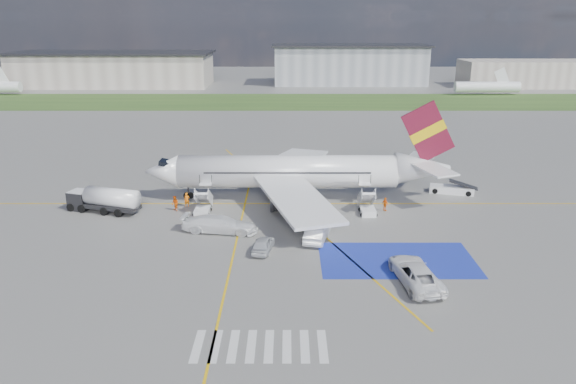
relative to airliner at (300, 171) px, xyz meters
name	(u,v)px	position (x,y,z in m)	size (l,w,h in m)	color
ground	(287,243)	(-1.51, -14.00, -3.39)	(400.00, 400.00, 0.00)	#60605E
grass_strip	(288,102)	(-1.51, 81.00, -3.39)	(400.00, 30.00, 0.01)	#2D4C1E
taxiway_line_main	(287,204)	(-1.51, -2.00, -3.39)	(120.00, 0.20, 0.01)	gold
taxiway_line_cross	(225,290)	(-6.51, -24.00, -3.39)	(0.20, 60.00, 0.01)	gold
taxiway_line_diag	(287,204)	(-1.51, -2.00, -3.39)	(0.20, 60.00, 0.01)	gold
staging_box	(397,260)	(8.49, -18.00, -3.39)	(14.00, 8.00, 0.01)	#1A2C9F
crosswalk	(260,346)	(-3.31, -32.00, -3.39)	(9.00, 4.00, 0.01)	silver
terminal_west	(114,70)	(-56.51, 116.00, 1.61)	(60.00, 22.00, 10.00)	#9E9388
terminal_centre	(349,65)	(18.49, 121.00, 2.61)	(48.00, 18.00, 12.00)	gray
terminal_east	(527,73)	(73.49, 114.00, 0.61)	(40.00, 16.00, 8.00)	#9E9388
airliner	(300,171)	(0.00, 0.00, 0.00)	(36.81, 32.95, 11.92)	white
airstairs_fwd	(203,208)	(-11.01, -5.30, -2.77)	(1.90, 5.20, 3.60)	white
airstairs_aft	(367,208)	(7.49, -5.30, -2.77)	(1.90, 5.20, 3.60)	white
fuel_tanker	(104,202)	(-22.14, -4.91, -2.18)	(8.72, 4.71, 2.89)	black
gpu_cart	(123,204)	(-20.26, -4.35, -2.63)	(2.06, 1.38, 1.68)	white
belt_loader	(452,190)	(19.12, 2.14, -2.96)	(5.94, 3.36, 1.72)	white
car_silver_a	(263,244)	(-3.78, -16.06, -2.69)	(1.67, 4.14, 1.41)	#B6B8BD
car_silver_b	(317,232)	(1.45, -13.33, -2.53)	(1.82, 5.23, 1.72)	silver
van_white_a	(416,270)	(9.14, -22.50, -2.26)	(2.77, 6.01, 2.26)	white
van_white_b	(220,221)	(-8.41, -11.11, -2.25)	(2.38, 5.86, 2.29)	white
crew_fwd	(187,200)	(-13.16, -3.05, -2.56)	(0.61, 0.40, 1.67)	orange
crew_nose	(175,204)	(-14.23, -4.56, -2.52)	(0.85, 0.66, 1.75)	#E4590C
crew_aft	(385,204)	(9.61, -4.57, -2.60)	(0.92, 0.38, 1.58)	orange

